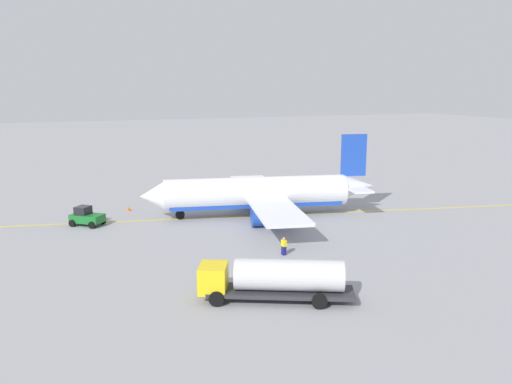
% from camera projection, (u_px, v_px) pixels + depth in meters
% --- Properties ---
extents(ground_plane, '(400.00, 400.00, 0.00)m').
position_uv_depth(ground_plane, '(256.00, 216.00, 62.51)').
color(ground_plane, '#939399').
extents(airplane, '(28.93, 28.46, 9.83)m').
position_uv_depth(airplane, '(260.00, 194.00, 62.04)').
color(airplane, white).
rests_on(airplane, ground).
extents(fuel_tanker, '(11.27, 7.18, 3.15)m').
position_uv_depth(fuel_tanker, '(275.00, 278.00, 37.27)').
color(fuel_tanker, '#2D2D33').
rests_on(fuel_tanker, ground).
extents(pushback_tug, '(4.08, 3.95, 2.20)m').
position_uv_depth(pushback_tug, '(86.00, 217.00, 58.04)').
color(pushback_tug, '#196B28').
rests_on(pushback_tug, ground).
extents(refueling_worker, '(0.40, 0.55, 1.71)m').
position_uv_depth(refueling_worker, '(284.00, 246.00, 47.75)').
color(refueling_worker, navy).
rests_on(refueling_worker, ground).
extents(safety_cone_nose, '(0.56, 0.56, 0.62)m').
position_uv_depth(safety_cone_nose, '(128.00, 208.00, 65.12)').
color(safety_cone_nose, '#F2590F').
rests_on(safety_cone_nose, ground).
extents(taxi_line_marking, '(82.59, 19.00, 0.01)m').
position_uv_depth(taxi_line_marking, '(256.00, 216.00, 62.51)').
color(taxi_line_marking, yellow).
rests_on(taxi_line_marking, ground).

